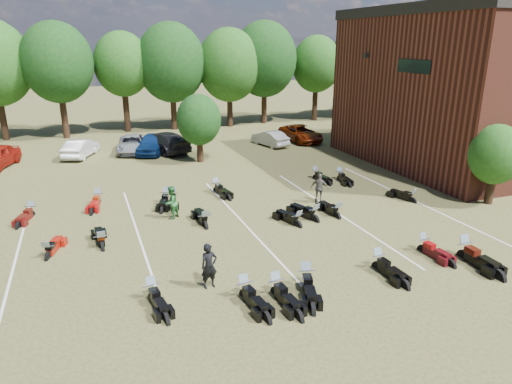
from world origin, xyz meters
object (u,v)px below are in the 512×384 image
person_green (171,203)px  motorcycle_7 (49,258)px  motorcycle_3 (276,295)px  car_4 (152,144)px  motorcycle_0 (153,299)px  motorcycle_14 (32,217)px  person_grey (319,188)px  person_black (209,266)px

person_green → motorcycle_7: person_green is taller
motorcycle_3 → person_green: bearing=99.0°
person_green → car_4: bearing=-136.1°
car_4 → motorcycle_0: size_ratio=2.20×
motorcycle_7 → motorcycle_14: bearing=-60.7°
person_grey → motorcycle_14: size_ratio=0.82×
person_green → person_grey: 8.04m
motorcycle_3 → motorcycle_14: 14.25m
person_black → motorcycle_14: 11.98m
person_green → motorcycle_7: bearing=-16.1°
person_green → motorcycle_3: 8.87m
car_4 → person_green: person_green is taller
person_grey → motorcycle_0: bearing=71.2°
person_grey → motorcycle_0: 12.20m
motorcycle_3 → motorcycle_7: 9.66m
person_grey → motorcycle_7: person_grey is taller
person_green → motorcycle_3: (1.99, -8.60, -0.84)m
car_4 → motorcycle_3: (0.76, -23.10, -0.78)m
car_4 → motorcycle_3: bearing=-66.9°
person_green → motorcycle_14: person_green is taller
motorcycle_3 → motorcycle_14: size_ratio=1.07×
car_4 → person_black: 21.75m
person_green → motorcycle_0: (-2.09, -7.32, -0.84)m
car_4 → motorcycle_14: size_ratio=2.24×
car_4 → motorcycle_7: car_4 is taller
motorcycle_0 → motorcycle_14: motorcycle_0 is taller
motorcycle_3 → motorcycle_14: bearing=123.2°
person_black → motorcycle_7: person_black is taller
person_grey → motorcycle_7: 13.81m
motorcycle_0 → motorcycle_3: 4.28m
person_black → motorcycle_14: (-6.59, 9.97, -0.84)m
motorcycle_3 → motorcycle_0: bearing=158.6°
motorcycle_0 → motorcycle_7: 5.86m
person_black → motorcycle_3: size_ratio=0.78×
car_4 → motorcycle_3: 23.13m
car_4 → person_grey: size_ratio=2.73×
person_black → person_grey: (8.05, 6.66, -0.01)m
car_4 → person_grey: person_grey is taller
motorcycle_0 → person_grey: bearing=26.2°
car_4 → motorcycle_7: bearing=-90.5°
person_black → car_4: bearing=78.8°
car_4 → person_green: (-1.23, -14.50, 0.06)m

